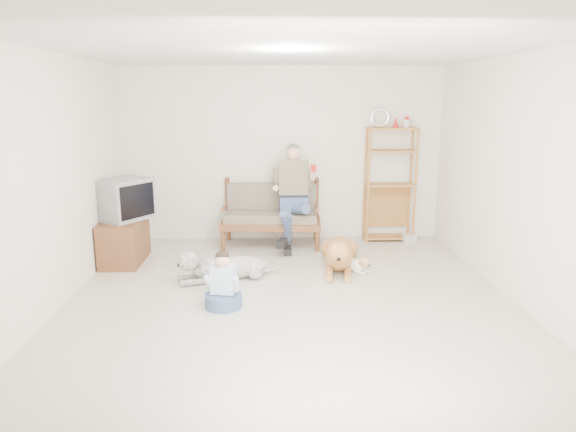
{
  "coord_description": "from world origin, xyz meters",
  "views": [
    {
      "loc": [
        -0.24,
        -5.32,
        2.22
      ],
      "look_at": [
        0.02,
        1.0,
        0.76
      ],
      "focal_mm": 32.0,
      "sensor_mm": 36.0,
      "label": 1
    }
  ],
  "objects_px": {
    "loveseat": "(271,214)",
    "golden_retriever": "(339,253)",
    "tv_stand": "(124,241)",
    "etagere": "(390,183)"
  },
  "relations": [
    {
      "from": "loveseat",
      "to": "golden_retriever",
      "type": "bearing_deg",
      "value": -48.68
    },
    {
      "from": "etagere",
      "to": "golden_retriever",
      "type": "xyz_separation_m",
      "value": [
        -0.97,
        -1.35,
        -0.72
      ]
    },
    {
      "from": "loveseat",
      "to": "tv_stand",
      "type": "relative_size",
      "value": 1.71
    },
    {
      "from": "etagere",
      "to": "loveseat",
      "type": "bearing_deg",
      "value": -174.64
    },
    {
      "from": "etagere",
      "to": "tv_stand",
      "type": "xyz_separation_m",
      "value": [
        -3.9,
        -0.98,
        -0.61
      ]
    },
    {
      "from": "golden_retriever",
      "to": "loveseat",
      "type": "bearing_deg",
      "value": 136.1
    },
    {
      "from": "tv_stand",
      "to": "etagere",
      "type": "bearing_deg",
      "value": 14.42
    },
    {
      "from": "loveseat",
      "to": "golden_retriever",
      "type": "xyz_separation_m",
      "value": [
        0.9,
        -1.17,
        -0.29
      ]
    },
    {
      "from": "loveseat",
      "to": "etagere",
      "type": "relative_size",
      "value": 0.74
    },
    {
      "from": "tv_stand",
      "to": "golden_retriever",
      "type": "bearing_deg",
      "value": -6.76
    }
  ]
}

